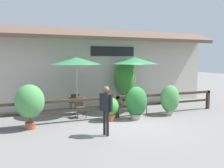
# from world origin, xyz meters

# --- Properties ---
(ground_plane) EXTENTS (60.00, 60.00, 0.00)m
(ground_plane) POSITION_xyz_m (0.00, 0.00, 0.00)
(ground_plane) COLOR slate
(building_facade) EXTENTS (14.28, 1.49, 4.23)m
(building_facade) POSITION_xyz_m (0.00, 4.10, 2.17)
(building_facade) COLOR #BCB7A8
(building_facade) RESTS_ON ground
(patio_railing) EXTENTS (10.40, 0.14, 0.95)m
(patio_railing) POSITION_xyz_m (0.00, 1.05, 0.70)
(patio_railing) COLOR #3D2D1E
(patio_railing) RESTS_ON ground
(patio_umbrella_near) EXTENTS (2.30, 2.30, 2.70)m
(patio_umbrella_near) POSITION_xyz_m (-1.47, 2.39, 2.49)
(patio_umbrella_near) COLOR #B7B2A8
(patio_umbrella_near) RESTS_ON ground
(dining_table_near) EXTENTS (0.81, 0.81, 0.78)m
(dining_table_near) POSITION_xyz_m (-1.47, 2.39, 0.62)
(dining_table_near) COLOR #4C3826
(dining_table_near) RESTS_ON ground
(chair_near_streetside) EXTENTS (0.45, 0.45, 0.88)m
(chair_near_streetside) POSITION_xyz_m (-1.52, 1.72, 0.50)
(chair_near_streetside) COLOR #332D28
(chair_near_streetside) RESTS_ON ground
(chair_near_wallside) EXTENTS (0.43, 0.43, 0.88)m
(chair_near_wallside) POSITION_xyz_m (-1.43, 3.07, 0.50)
(chair_near_wallside) COLOR #332D28
(chair_near_wallside) RESTS_ON ground
(patio_umbrella_middle) EXTENTS (2.30, 2.30, 2.70)m
(patio_umbrella_middle) POSITION_xyz_m (1.43, 2.16, 2.49)
(patio_umbrella_middle) COLOR #B7B2A8
(patio_umbrella_middle) RESTS_ON ground
(dining_table_middle) EXTENTS (0.81, 0.81, 0.78)m
(dining_table_middle) POSITION_xyz_m (1.43, 2.16, 0.62)
(dining_table_middle) COLOR #4C3826
(dining_table_middle) RESTS_ON ground
(chair_middle_streetside) EXTENTS (0.43, 0.43, 0.88)m
(chair_middle_streetside) POSITION_xyz_m (1.41, 1.49, 0.50)
(chair_middle_streetside) COLOR #332D28
(chair_middle_streetside) RESTS_ON ground
(chair_middle_wallside) EXTENTS (0.44, 0.44, 0.88)m
(chair_middle_wallside) POSITION_xyz_m (1.45, 2.83, 0.50)
(chair_middle_wallside) COLOR #332D28
(chair_middle_wallside) RESTS_ON ground
(potted_plant_tall_tropical) EXTENTS (0.89, 0.80, 1.39)m
(potted_plant_tall_tropical) POSITION_xyz_m (2.46, 0.62, 0.74)
(potted_plant_tall_tropical) COLOR #B7AD99
(potted_plant_tall_tropical) RESTS_ON ground
(potted_plant_entrance_palm) EXTENTS (0.76, 0.69, 1.00)m
(potted_plant_entrance_palm) POSITION_xyz_m (-0.53, 0.64, 0.56)
(potted_plant_entrance_palm) COLOR #9E4C33
(potted_plant_entrance_palm) RESTS_ON ground
(potted_plant_corner_fern) EXTENTS (1.07, 0.96, 1.66)m
(potted_plant_corner_fern) POSITION_xyz_m (-3.71, 0.60, 1.01)
(potted_plant_corner_fern) COLOR #9E4C33
(potted_plant_corner_fern) RESTS_ON ground
(potted_plant_small_flowering) EXTENTS (0.94, 0.85, 1.41)m
(potted_plant_small_flowering) POSITION_xyz_m (0.64, 0.48, 0.73)
(potted_plant_small_flowering) COLOR #B7AD99
(potted_plant_small_flowering) RESTS_ON ground
(potted_plant_broad_leaf) EXTENTS (1.19, 1.07, 2.57)m
(potted_plant_broad_leaf) POSITION_xyz_m (1.58, 3.55, 1.54)
(potted_plant_broad_leaf) COLOR #B7AD99
(potted_plant_broad_leaf) RESTS_ON ground
(pedestrian) EXTENTS (0.33, 0.57, 1.68)m
(pedestrian) POSITION_xyz_m (-1.39, -1.19, 1.08)
(pedestrian) COLOR black
(pedestrian) RESTS_ON ground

